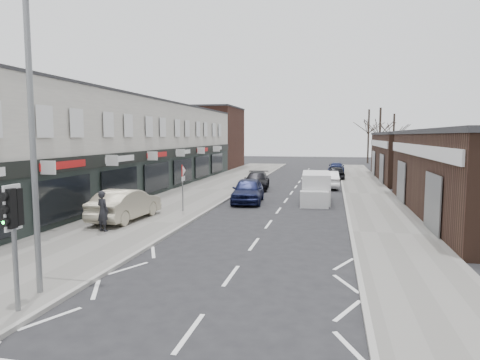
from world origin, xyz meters
The scene contains 20 objects.
ground centered at (0.00, 0.00, 0.00)m, with size 160.00×160.00×0.00m, color black.
pavement_left centered at (-6.75, 22.00, 0.06)m, with size 5.50×64.00×0.12m, color slate.
pavement_right centered at (5.75, 22.00, 0.06)m, with size 3.50×64.00×0.12m, color slate.
shop_terrace_left centered at (-13.50, 19.50, 3.55)m, with size 8.00×41.00×7.10m, color beige.
brick_block_far centered at (-13.50, 45.00, 4.00)m, with size 8.00×10.00×8.00m, color #43241C.
right_unit_far centered at (12.50, 34.00, 2.25)m, with size 10.00×16.00×4.50m, color #39231A.
tree_far_a centered at (9.00, 48.00, 0.00)m, with size 3.60×3.60×8.00m, color #382D26, non-canonical shape.
tree_far_b centered at (11.50, 54.00, 0.00)m, with size 3.60×3.60×7.50m, color #382D26, non-canonical shape.
tree_far_c centered at (8.50, 60.00, 0.00)m, with size 3.60×3.60×8.50m, color #382D26, non-canonical shape.
traffic_light centered at (-4.40, -2.02, 2.41)m, with size 0.28×0.60×3.10m.
street_lamp centered at (-4.53, -0.80, 4.62)m, with size 2.23×0.22×8.00m.
warning_sign centered at (-5.16, 12.00, 2.20)m, with size 0.12×0.80×2.70m.
white_van centered at (2.00, 17.71, 0.92)m, with size 1.96×5.06×1.94m.
sedan_on_pavement centered at (-7.16, 8.98, 0.91)m, with size 1.67×4.80×1.58m, color #AEA58B.
pedestrian centered at (-6.94, 6.42, 1.03)m, with size 0.66×0.44×1.82m, color black.
parked_car_left_a centered at (-2.35, 16.59, 0.80)m, with size 1.89×4.71×1.60m, color #121739.
parked_car_left_b centered at (-3.00, 23.58, 0.70)m, with size 1.96×4.83×1.40m, color black.
parked_car_right_a centered at (2.70, 25.63, 0.72)m, with size 1.53×4.40×1.45m, color white.
parked_car_right_b centered at (3.38, 33.05, 0.66)m, with size 1.57×3.90×1.33m, color black.
parked_car_right_c centered at (3.50, 40.22, 0.64)m, with size 1.80×4.42×1.28m, color #161E46.
Camera 1 is at (3.04, -10.68, 4.38)m, focal length 32.00 mm.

